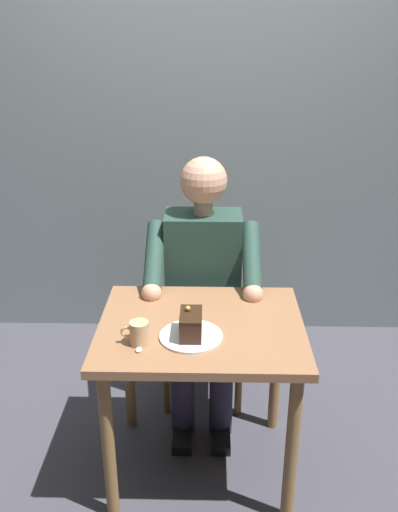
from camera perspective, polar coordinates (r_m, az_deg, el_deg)
The scene contains 9 objects.
ground_plane at distance 2.60m, azimuth 0.21°, elevation -21.17°, with size 14.00×14.00×0.00m, color #44424C.
cafe_rear_panel at distance 3.17m, azimuth 0.73°, elevation 17.38°, with size 6.40×0.12×3.00m, color gray.
dining_table at distance 2.22m, azimuth 0.23°, elevation -9.70°, with size 0.81×0.66×0.73m.
chair at distance 2.80m, azimuth 0.47°, elevation -4.66°, with size 0.42×0.42×0.92m.
seated_person at distance 2.58m, azimuth 0.42°, elevation -3.18°, with size 0.53×0.58×1.28m.
dessert_plate at distance 2.07m, azimuth -0.85°, elevation -8.46°, with size 0.24×0.24×0.01m, color white.
cake_slice at distance 2.04m, azimuth -0.86°, elevation -7.21°, with size 0.08×0.14×0.11m.
coffee_cup at distance 2.02m, azimuth -6.36°, elevation -8.04°, with size 0.11×0.07×0.09m.
dessert_spoon at distance 2.03m, azimuth -6.26°, elevation -9.32°, with size 0.03×0.14×0.01m.
Camera 1 is at (-0.03, 1.86, 1.82)m, focal length 37.92 mm.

